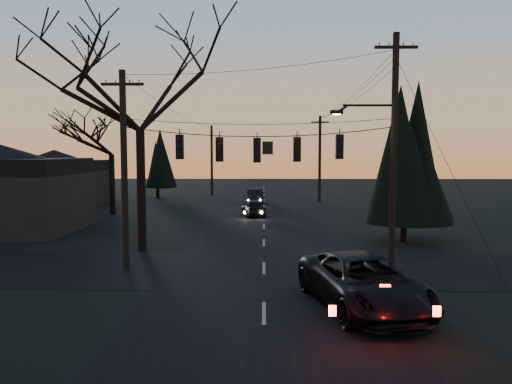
{
  "coord_description": "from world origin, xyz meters",
  "views": [
    {
      "loc": [
        -0.01,
        -11.28,
        5.09
      ],
      "look_at": [
        -0.32,
        8.38,
        3.46
      ],
      "focal_mm": 35.0,
      "sensor_mm": 36.0,
      "label": 1
    }
  ],
  "objects_px": {
    "utility_pole_far_l": "(212,195)",
    "sedan_oncoming_a": "(254,208)",
    "utility_pole_left": "(126,268)",
    "evergreen_right": "(405,159)",
    "bare_tree_left": "(139,81)",
    "utility_pole_right": "(391,269)",
    "utility_pole_far_r": "(319,202)",
    "sedan_oncoming_b": "(255,196)",
    "suv_near": "(363,283)"
  },
  "relations": [
    {
      "from": "suv_near",
      "to": "sedan_oncoming_a",
      "type": "distance_m",
      "value": 23.25
    },
    {
      "from": "bare_tree_left",
      "to": "evergreen_right",
      "type": "xyz_separation_m",
      "value": [
        14.07,
        2.71,
        -3.92
      ]
    },
    {
      "from": "bare_tree_left",
      "to": "sedan_oncoming_b",
      "type": "bearing_deg",
      "value": 76.82
    },
    {
      "from": "utility_pole_far_l",
      "to": "suv_near",
      "type": "bearing_deg",
      "value": -77.5
    },
    {
      "from": "utility_pole_left",
      "to": "utility_pole_far_l",
      "type": "height_order",
      "value": "utility_pole_left"
    },
    {
      "from": "utility_pole_far_r",
      "to": "utility_pole_left",
      "type": "bearing_deg",
      "value": -112.33
    },
    {
      "from": "utility_pole_right",
      "to": "sedan_oncoming_b",
      "type": "xyz_separation_m",
      "value": [
        -6.39,
        26.63,
        0.71
      ]
    },
    {
      "from": "utility_pole_far_l",
      "to": "evergreen_right",
      "type": "distance_m",
      "value": 32.88
    },
    {
      "from": "utility_pole_far_r",
      "to": "sedan_oncoming_b",
      "type": "xyz_separation_m",
      "value": [
        -6.39,
        -1.37,
        0.71
      ]
    },
    {
      "from": "utility_pole_far_r",
      "to": "suv_near",
      "type": "relative_size",
      "value": 1.39
    },
    {
      "from": "utility_pole_right",
      "to": "suv_near",
      "type": "xyz_separation_m",
      "value": [
        -2.3,
        -5.49,
        0.85
      ]
    },
    {
      "from": "utility_pole_left",
      "to": "bare_tree_left",
      "type": "height_order",
      "value": "bare_tree_left"
    },
    {
      "from": "bare_tree_left",
      "to": "suv_near",
      "type": "bearing_deg",
      "value": -44.63
    },
    {
      "from": "utility_pole_far_l",
      "to": "sedan_oncoming_a",
      "type": "height_order",
      "value": "utility_pole_far_l"
    },
    {
      "from": "suv_near",
      "to": "utility_pole_left",
      "type": "bearing_deg",
      "value": 136.49
    },
    {
      "from": "utility_pole_right",
      "to": "utility_pole_left",
      "type": "relative_size",
      "value": 1.18
    },
    {
      "from": "utility_pole_right",
      "to": "sedan_oncoming_a",
      "type": "bearing_deg",
      "value": 109.89
    },
    {
      "from": "utility_pole_left",
      "to": "sedan_oncoming_a",
      "type": "bearing_deg",
      "value": 73.37
    },
    {
      "from": "utility_pole_right",
      "to": "utility_pole_left",
      "type": "height_order",
      "value": "utility_pole_right"
    },
    {
      "from": "utility_pole_right",
      "to": "utility_pole_left",
      "type": "xyz_separation_m",
      "value": [
        -11.5,
        0.0,
        0.0
      ]
    },
    {
      "from": "utility_pole_far_l",
      "to": "sedan_oncoming_b",
      "type": "xyz_separation_m",
      "value": [
        5.11,
        -9.37,
        0.71
      ]
    },
    {
      "from": "bare_tree_left",
      "to": "sedan_oncoming_a",
      "type": "relative_size",
      "value": 3.16
    },
    {
      "from": "utility_pole_far_r",
      "to": "bare_tree_left",
      "type": "bearing_deg",
      "value": -115.88
    },
    {
      "from": "evergreen_right",
      "to": "suv_near",
      "type": "distance_m",
      "value": 13.43
    },
    {
      "from": "sedan_oncoming_b",
      "to": "utility_pole_left",
      "type": "bearing_deg",
      "value": 75.83
    },
    {
      "from": "utility_pole_far_l",
      "to": "sedan_oncoming_a",
      "type": "xyz_separation_m",
      "value": [
        5.2,
        -18.59,
        0.66
      ]
    },
    {
      "from": "suv_near",
      "to": "evergreen_right",
      "type": "bearing_deg",
      "value": 56.2
    },
    {
      "from": "suv_near",
      "to": "bare_tree_left",
      "type": "bearing_deg",
      "value": 122.68
    },
    {
      "from": "utility_pole_far_l",
      "to": "sedan_oncoming_a",
      "type": "bearing_deg",
      "value": -74.37
    },
    {
      "from": "sedan_oncoming_a",
      "to": "sedan_oncoming_b",
      "type": "xyz_separation_m",
      "value": [
        -0.09,
        9.22,
        0.06
      ]
    },
    {
      "from": "utility_pole_left",
      "to": "evergreen_right",
      "type": "height_order",
      "value": "evergreen_right"
    },
    {
      "from": "evergreen_right",
      "to": "sedan_oncoming_b",
      "type": "distance_m",
      "value": 22.26
    },
    {
      "from": "sedan_oncoming_a",
      "to": "utility_pole_far_l",
      "type": "bearing_deg",
      "value": -83.94
    },
    {
      "from": "evergreen_right",
      "to": "suv_near",
      "type": "relative_size",
      "value": 1.32
    },
    {
      "from": "utility_pole_right",
      "to": "evergreen_right",
      "type": "height_order",
      "value": "evergreen_right"
    },
    {
      "from": "sedan_oncoming_b",
      "to": "evergreen_right",
      "type": "bearing_deg",
      "value": 110.17
    },
    {
      "from": "utility_pole_far_r",
      "to": "utility_pole_right",
      "type": "bearing_deg",
      "value": -90.0
    },
    {
      "from": "bare_tree_left",
      "to": "sedan_oncoming_b",
      "type": "distance_m",
      "value": 24.71
    },
    {
      "from": "utility_pole_left",
      "to": "evergreen_right",
      "type": "distance_m",
      "value": 15.99
    },
    {
      "from": "utility_pole_far_r",
      "to": "sedan_oncoming_a",
      "type": "distance_m",
      "value": 12.34
    },
    {
      "from": "utility_pole_far_r",
      "to": "suv_near",
      "type": "bearing_deg",
      "value": -93.93
    },
    {
      "from": "utility_pole_right",
      "to": "bare_tree_left",
      "type": "height_order",
      "value": "bare_tree_left"
    },
    {
      "from": "suv_near",
      "to": "sedan_oncoming_b",
      "type": "height_order",
      "value": "suv_near"
    },
    {
      "from": "utility_pole_far_r",
      "to": "bare_tree_left",
      "type": "xyz_separation_m",
      "value": [
        -11.73,
        -24.18,
        8.54
      ]
    },
    {
      "from": "utility_pole_right",
      "to": "bare_tree_left",
      "type": "bearing_deg",
      "value": 161.97
    },
    {
      "from": "evergreen_right",
      "to": "sedan_oncoming_b",
      "type": "height_order",
      "value": "evergreen_right"
    },
    {
      "from": "sedan_oncoming_a",
      "to": "sedan_oncoming_b",
      "type": "bearing_deg",
      "value": -99.03
    },
    {
      "from": "utility_pole_right",
      "to": "suv_near",
      "type": "distance_m",
      "value": 6.01
    },
    {
      "from": "utility_pole_right",
      "to": "bare_tree_left",
      "type": "distance_m",
      "value": 15.01
    },
    {
      "from": "evergreen_right",
      "to": "sedan_oncoming_b",
      "type": "relative_size",
      "value": 1.86
    }
  ]
}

